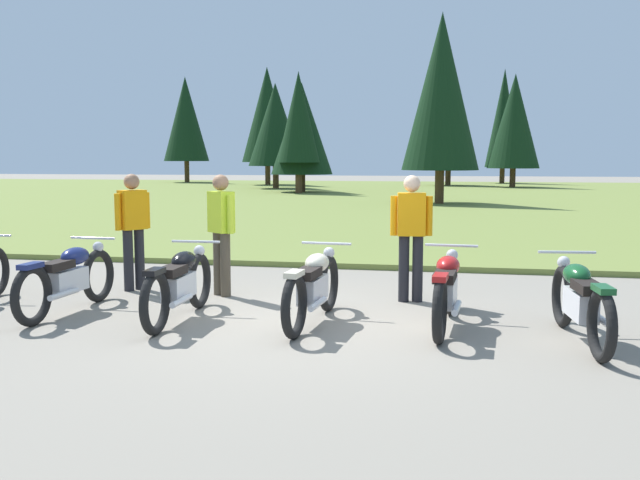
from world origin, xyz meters
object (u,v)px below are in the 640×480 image
object	(u,v)px
motorcycle_red	(446,289)
motorcycle_british_green	(581,301)
rider_near_row_end	(133,225)
motorcycle_black	(179,283)
motorcycle_cream	(313,286)
motorcycle_navy	(68,278)
rider_in_hivis_vest	(411,230)
rider_checking_bike	(221,227)

from	to	relation	value
motorcycle_red	motorcycle_british_green	bearing A→B (deg)	-15.14
motorcycle_british_green	rider_near_row_end	size ratio (longest dim) A/B	1.26
motorcycle_black	motorcycle_cream	size ratio (longest dim) A/B	1.00
motorcycle_navy	rider_near_row_end	world-z (taller)	rider_near_row_end
motorcycle_black	rider_in_hivis_vest	bearing A→B (deg)	31.92
motorcycle_black	motorcycle_british_green	xyz separation A→B (m)	(4.43, -0.15, 0.00)
rider_checking_bike	motorcycle_cream	bearing A→B (deg)	-41.39
motorcycle_black	motorcycle_british_green	bearing A→B (deg)	-1.99
motorcycle_navy	motorcycle_red	world-z (taller)	same
motorcycle_red	motorcycle_british_green	world-z (taller)	same
motorcycle_black	motorcycle_cream	xyz separation A→B (m)	(1.57, 0.13, 0.00)
rider_checking_bike	rider_in_hivis_vest	distance (m)	2.58
motorcycle_navy	motorcycle_cream	world-z (taller)	same
rider_checking_bike	motorcycle_navy	bearing A→B (deg)	-136.49
rider_in_hivis_vest	motorcycle_navy	bearing A→B (deg)	-159.79
motorcycle_british_green	motorcycle_black	bearing A→B (deg)	178.01
motorcycle_cream	rider_in_hivis_vest	distance (m)	1.86
motorcycle_navy	motorcycle_black	xyz separation A→B (m)	(1.49, -0.11, 0.00)
motorcycle_navy	motorcycle_cream	xyz separation A→B (m)	(3.06, 0.02, 0.00)
motorcycle_black	motorcycle_navy	bearing A→B (deg)	175.80
motorcycle_red	rider_in_hivis_vest	xyz separation A→B (m)	(-0.49, 1.39, 0.51)
motorcycle_black	rider_checking_bike	xyz separation A→B (m)	(-0.00, 1.52, 0.51)
rider_in_hivis_vest	rider_checking_bike	bearing A→B (deg)	-178.05
motorcycle_navy	motorcycle_black	distance (m)	1.49
rider_near_row_end	motorcycle_navy	bearing A→B (deg)	-94.02
motorcycle_navy	rider_in_hivis_vest	xyz separation A→B (m)	(4.07, 1.50, 0.51)
motorcycle_navy	rider_near_row_end	bearing A→B (deg)	85.98
motorcycle_cream	rider_checking_bike	size ratio (longest dim) A/B	1.26
motorcycle_navy	motorcycle_cream	distance (m)	3.06
rider_near_row_end	motorcycle_red	bearing A→B (deg)	-18.13
motorcycle_navy	motorcycle_black	size ratio (longest dim) A/B	1.00
motorcycle_cream	rider_in_hivis_vest	xyz separation A→B (m)	(1.01, 1.47, 0.51)
rider_in_hivis_vest	motorcycle_british_green	bearing A→B (deg)	-43.62
rider_in_hivis_vest	rider_near_row_end	bearing A→B (deg)	179.09
motorcycle_british_green	motorcycle_navy	bearing A→B (deg)	177.45
motorcycle_cream	motorcycle_red	xyz separation A→B (m)	(1.50, 0.08, 0.00)
motorcycle_navy	rider_in_hivis_vest	distance (m)	4.36
rider_checking_bike	rider_in_hivis_vest	world-z (taller)	same
rider_checking_bike	motorcycle_black	bearing A→B (deg)	-89.85
motorcycle_cream	rider_in_hivis_vest	world-z (taller)	rider_in_hivis_vest
motorcycle_british_green	motorcycle_red	bearing A→B (deg)	164.86
motorcycle_navy	rider_checking_bike	bearing A→B (deg)	43.51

